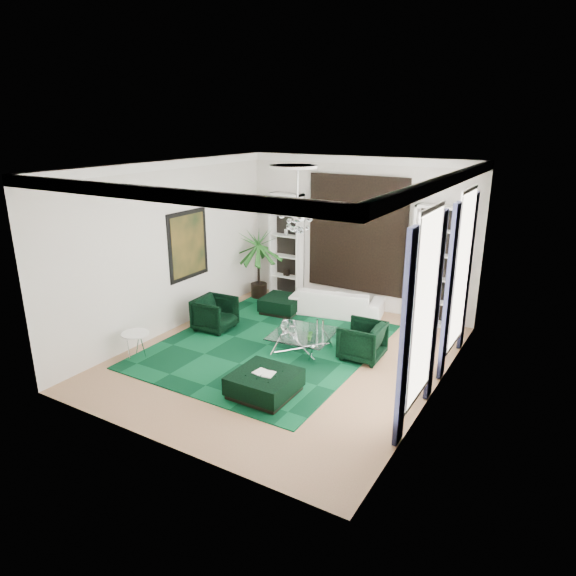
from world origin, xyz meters
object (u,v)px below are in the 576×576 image
Objects in this scene: coffee_table at (303,342)px; ottoman_side at (282,305)px; ottoman_front at (265,384)px; armchair_left at (215,314)px; armchair_right at (362,341)px; side_table at (136,346)px; sofa at (337,302)px; palm at (258,255)px.

ottoman_side is (-1.57, 1.74, -0.01)m from coffee_table.
ottoman_front reaches higher than coffee_table.
armchair_left is 1.88m from ottoman_side.
ottoman_front is at bearing -23.65° from armchair_right.
armchair_left is at bearing 77.85° from side_table.
sofa is 4.06× the size of side_table.
armchair_right is 0.69× the size of coffee_table.
armchair_left is 3.50m from armchair_right.
coffee_table is at bearing 87.32° from sofa.
armchair_left is 0.92× the size of ottoman_side.
sofa is 2.53m from palm.
coffee_table is 2.35m from ottoman_side.
palm is (-3.01, 4.33, 0.98)m from ottoman_front.
sofa is at bearing -2.20° from palm.
ottoman_side is at bearing 132.07° from coffee_table.
armchair_left is 2.32m from coffee_table.
side_table reaches higher than ottoman_front.
palm is (-0.40, 2.40, 0.80)m from armchair_left.
ottoman_side is 0.38× the size of palm.
palm reaches higher than side_table.
armchair_right is 0.92× the size of ottoman_side.
armchair_left is 1.00× the size of armchair_right.
armchair_right reaches higher than ottoman_side.
palm reaches higher than ottoman_front.
sofa reaches higher than ottoman_front.
armchair_left is at bearing 143.55° from ottoman_front.
coffee_table reaches higher than ottoman_side.
coffee_table is 0.51× the size of palm.
ottoman_front is at bearing -130.55° from armchair_left.
side_table is at bearing -61.66° from armchair_right.
ottoman_side is (0.74, 1.72, -0.18)m from armchair_left.
palm is at bearing 149.13° from ottoman_side.
armchair_left reaches higher than armchair_right.
side_table reaches higher than ottoman_side.
ottoman_front is at bearing -81.10° from coffee_table.
armchair_left reaches higher than sofa.
palm is (-2.71, 2.42, 0.98)m from coffee_table.
armchair_right is at bearing 116.27° from sofa.
ottoman_front is (0.30, -1.91, 0.00)m from coffee_table.
palm is (-2.37, 0.09, 0.86)m from sofa.
armchair_right is 2.41m from ottoman_front.
ottoman_front is at bearing 1.34° from side_table.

